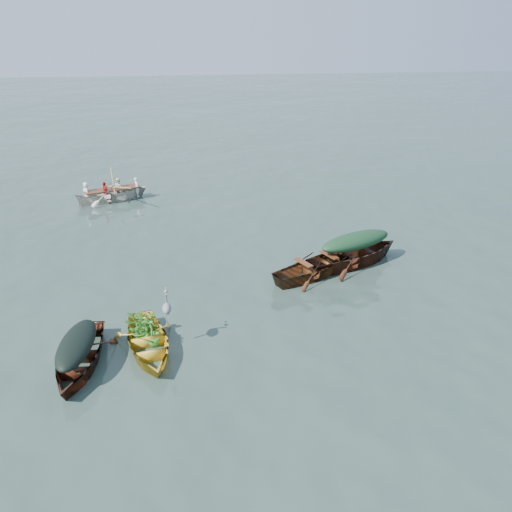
{
  "coord_description": "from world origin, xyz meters",
  "views": [
    {
      "loc": [
        -2.09,
        -12.23,
        7.4
      ],
      "look_at": [
        0.01,
        2.32,
        0.5
      ],
      "focal_mm": 35.0,
      "sensor_mm": 36.0,
      "label": 1
    }
  ],
  "objects_px": {
    "rowed_boat": "(114,201)",
    "heron": "(167,314)",
    "yellow_dinghy": "(149,351)",
    "dark_covered_boat": "(80,366)",
    "open_wooden_boat": "(316,276)",
    "green_tarp_boat": "(354,265)"
  },
  "relations": [
    {
      "from": "rowed_boat",
      "to": "heron",
      "type": "relative_size",
      "value": 4.85
    },
    {
      "from": "yellow_dinghy",
      "to": "dark_covered_boat",
      "type": "height_order",
      "value": "dark_covered_boat"
    },
    {
      "from": "yellow_dinghy",
      "to": "rowed_boat",
      "type": "height_order",
      "value": "rowed_boat"
    },
    {
      "from": "dark_covered_boat",
      "to": "rowed_boat",
      "type": "height_order",
      "value": "rowed_boat"
    },
    {
      "from": "open_wooden_boat",
      "to": "rowed_boat",
      "type": "distance_m",
      "value": 11.26
    },
    {
      "from": "yellow_dinghy",
      "to": "open_wooden_boat",
      "type": "distance_m",
      "value": 6.13
    },
    {
      "from": "green_tarp_boat",
      "to": "heron",
      "type": "distance_m",
      "value": 7.23
    },
    {
      "from": "heron",
      "to": "yellow_dinghy",
      "type": "bearing_deg",
      "value": -174.81
    },
    {
      "from": "yellow_dinghy",
      "to": "green_tarp_boat",
      "type": "xyz_separation_m",
      "value": [
        6.6,
        3.97,
        0.0
      ]
    },
    {
      "from": "yellow_dinghy",
      "to": "heron",
      "type": "distance_m",
      "value": 1.08
    },
    {
      "from": "yellow_dinghy",
      "to": "dark_covered_boat",
      "type": "xyz_separation_m",
      "value": [
        -1.57,
        -0.4,
        0.0
      ]
    },
    {
      "from": "green_tarp_boat",
      "to": "open_wooden_boat",
      "type": "bearing_deg",
      "value": 90.0
    },
    {
      "from": "dark_covered_boat",
      "to": "open_wooden_boat",
      "type": "xyz_separation_m",
      "value": [
        6.69,
        3.76,
        0.0
      ]
    },
    {
      "from": "open_wooden_boat",
      "to": "heron",
      "type": "relative_size",
      "value": 4.69
    },
    {
      "from": "yellow_dinghy",
      "to": "green_tarp_boat",
      "type": "height_order",
      "value": "green_tarp_boat"
    },
    {
      "from": "open_wooden_boat",
      "to": "heron",
      "type": "height_order",
      "value": "heron"
    },
    {
      "from": "rowed_boat",
      "to": "green_tarp_boat",
      "type": "bearing_deg",
      "value": -151.85
    },
    {
      "from": "heron",
      "to": "rowed_boat",
      "type": "bearing_deg",
      "value": 90.78
    },
    {
      "from": "yellow_dinghy",
      "to": "heron",
      "type": "relative_size",
      "value": 3.7
    },
    {
      "from": "yellow_dinghy",
      "to": "open_wooden_boat",
      "type": "height_order",
      "value": "open_wooden_boat"
    },
    {
      "from": "dark_covered_boat",
      "to": "open_wooden_boat",
      "type": "height_order",
      "value": "open_wooden_boat"
    },
    {
      "from": "green_tarp_boat",
      "to": "rowed_boat",
      "type": "bearing_deg",
      "value": 25.28
    }
  ]
}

